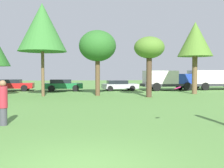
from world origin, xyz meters
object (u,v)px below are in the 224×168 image
frisbee (177,88)px  parked_car_green (63,85)px  parked_car_red (12,85)px  person_thrower (3,103)px  tree_2 (42,27)px  tree_3 (98,46)px  delivery_truck_blue (166,79)px  delivery_truck_yellow (214,79)px  tree_4 (149,49)px  tree_5 (195,40)px  parked_car_silver (119,85)px

frisbee → parked_car_green: (-5.53, 18.96, -0.78)m
frisbee → parked_car_green: bearing=106.3°
parked_car_red → frisbee: bearing=-63.4°
person_thrower → parked_car_red: person_thrower is taller
tree_2 → tree_3: bearing=0.9°
delivery_truck_blue → delivery_truck_yellow: 6.11m
frisbee → tree_4: size_ratio=0.05×
tree_5 → tree_4: bearing=-153.3°
tree_3 → tree_4: tree_3 is taller
frisbee → tree_3: 13.61m
frisbee → delivery_truck_yellow: delivery_truck_yellow is taller
tree_3 → delivery_truck_yellow: bearing=23.5°
person_thrower → tree_5: 19.11m
frisbee → parked_car_silver: bearing=88.0°
parked_car_green → tree_5: bearing=-24.8°
parked_car_silver → tree_3: bearing=-118.4°
tree_2 → tree_5: bearing=3.2°
tree_2 → parked_car_silver: bearing=38.4°
tree_4 → parked_car_silver: size_ratio=1.22×
delivery_truck_blue → tree_5: bearing=-80.9°
tree_5 → parked_car_silver: 9.40m
tree_2 → parked_car_green: tree_2 is taller
person_thrower → delivery_truck_yellow: 26.10m
tree_5 → parked_car_red: (-18.29, 5.93, -4.41)m
parked_car_red → delivery_truck_blue: (17.24, -0.94, 0.56)m
tree_4 → tree_5: 5.87m
parked_car_green → delivery_truck_blue: size_ratio=0.70×
tree_3 → tree_5: bearing=4.3°
parked_car_green → delivery_truck_blue: delivery_truck_blue is taller
tree_4 → person_thrower: bearing=-129.9°
parked_car_red → parked_car_green: (5.62, -0.81, -0.01)m
tree_4 → parked_car_silver: (-1.34, 7.70, -3.32)m
tree_5 → tree_3: bearing=-175.7°
tree_2 → parked_car_red: 9.51m
tree_2 → tree_5: tree_2 is taller
tree_2 → person_thrower: bearing=-88.5°
frisbee → parked_car_green: frisbee is taller
tree_2 → tree_5: (13.93, 0.78, -0.73)m
parked_car_green → tree_3: bearing=-62.4°
person_thrower → tree_3: size_ratio=0.30×
tree_2 → tree_5: 13.97m
parked_car_red → parked_car_green: bearing=-11.0°
parked_car_silver → delivery_truck_yellow: delivery_truck_yellow is taller
tree_3 → parked_car_silver: size_ratio=1.41×
frisbee → delivery_truck_blue: bearing=72.1°
tree_4 → delivery_truck_blue: bearing=61.6°
parked_car_green → delivery_truck_yellow: size_ratio=0.60×
person_thrower → tree_2: (-0.31, 11.94, 4.94)m
tree_4 → tree_5: size_ratio=0.73×
parked_car_silver → delivery_truck_yellow: (11.52, 0.41, 0.66)m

